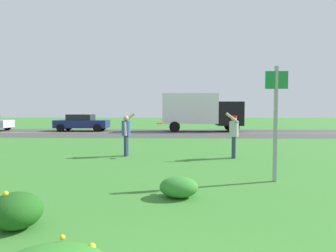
{
  "coord_description": "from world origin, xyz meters",
  "views": [
    {
      "loc": [
        -0.03,
        -1.06,
        1.82
      ],
      "look_at": [
        -0.39,
        9.34,
        1.26
      ],
      "focal_mm": 32.07,
      "sensor_mm": 36.0,
      "label": 1
    }
  ],
  "objects_px": {
    "person_thrower_blue_shirt": "(126,132)",
    "person_catcher_red_cap_gray_shirt": "(234,132)",
    "car_navy_center_left": "(82,123)",
    "frisbee_red": "(160,123)",
    "box_truck_black": "(200,110)",
    "sign_post_near_path": "(276,113)"
  },
  "relations": [
    {
      "from": "person_thrower_blue_shirt",
      "to": "car_navy_center_left",
      "type": "xyz_separation_m",
      "value": [
        -6.31,
        13.96,
        -0.22
      ]
    },
    {
      "from": "person_thrower_blue_shirt",
      "to": "car_navy_center_left",
      "type": "distance_m",
      "value": 15.32
    },
    {
      "from": "sign_post_near_path",
      "to": "car_navy_center_left",
      "type": "height_order",
      "value": "sign_post_near_path"
    },
    {
      "from": "box_truck_black",
      "to": "person_thrower_blue_shirt",
      "type": "bearing_deg",
      "value": -105.82
    },
    {
      "from": "person_catcher_red_cap_gray_shirt",
      "to": "frisbee_red",
      "type": "height_order",
      "value": "person_catcher_red_cap_gray_shirt"
    },
    {
      "from": "box_truck_black",
      "to": "car_navy_center_left",
      "type": "bearing_deg",
      "value": 180.0
    },
    {
      "from": "person_catcher_red_cap_gray_shirt",
      "to": "box_truck_black",
      "type": "relative_size",
      "value": 0.26
    },
    {
      "from": "person_catcher_red_cap_gray_shirt",
      "to": "frisbee_red",
      "type": "distance_m",
      "value": 2.85
    },
    {
      "from": "person_thrower_blue_shirt",
      "to": "box_truck_black",
      "type": "relative_size",
      "value": 0.26
    },
    {
      "from": "person_thrower_blue_shirt",
      "to": "frisbee_red",
      "type": "xyz_separation_m",
      "value": [
        1.34,
        -0.1,
        0.34
      ]
    },
    {
      "from": "person_thrower_blue_shirt",
      "to": "person_catcher_red_cap_gray_shirt",
      "type": "height_order",
      "value": "person_catcher_red_cap_gray_shirt"
    },
    {
      "from": "car_navy_center_left",
      "to": "box_truck_black",
      "type": "relative_size",
      "value": 0.67
    },
    {
      "from": "frisbee_red",
      "to": "box_truck_black",
      "type": "relative_size",
      "value": 0.04
    },
    {
      "from": "car_navy_center_left",
      "to": "box_truck_black",
      "type": "bearing_deg",
      "value": -0.0
    },
    {
      "from": "sign_post_near_path",
      "to": "person_catcher_red_cap_gray_shirt",
      "type": "relative_size",
      "value": 1.68
    },
    {
      "from": "person_catcher_red_cap_gray_shirt",
      "to": "frisbee_red",
      "type": "relative_size",
      "value": 6.88
    },
    {
      "from": "sign_post_near_path",
      "to": "person_catcher_red_cap_gray_shirt",
      "type": "bearing_deg",
      "value": 95.52
    },
    {
      "from": "frisbee_red",
      "to": "car_navy_center_left",
      "type": "relative_size",
      "value": 0.06
    },
    {
      "from": "person_catcher_red_cap_gray_shirt",
      "to": "car_navy_center_left",
      "type": "relative_size",
      "value": 0.39
    },
    {
      "from": "sign_post_near_path",
      "to": "box_truck_black",
      "type": "height_order",
      "value": "box_truck_black"
    },
    {
      "from": "sign_post_near_path",
      "to": "box_truck_black",
      "type": "distance_m",
      "value": 18.08
    },
    {
      "from": "person_thrower_blue_shirt",
      "to": "sign_post_near_path",
      "type": "bearing_deg",
      "value": -42.34
    }
  ]
}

